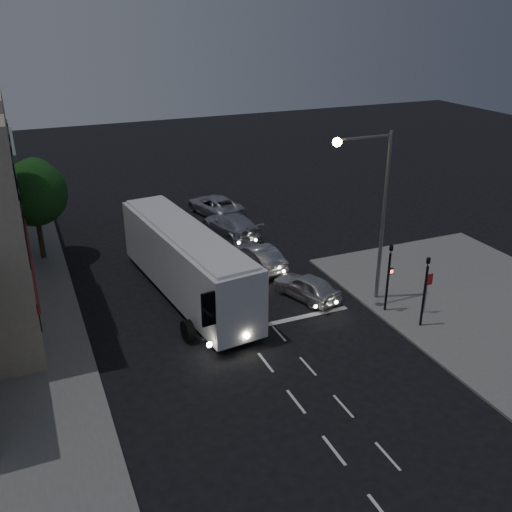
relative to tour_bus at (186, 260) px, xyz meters
name	(u,v)px	position (x,y,z in m)	size (l,w,h in m)	color
ground	(257,351)	(1.31, -6.59, -2.12)	(120.00, 120.00, 0.00)	black
road_markings	(254,313)	(2.59, -3.28, -2.12)	(8.00, 30.55, 0.01)	silver
tour_bus	(186,260)	(0.00, 0.00, 0.00)	(4.12, 13.02, 3.92)	white
car_suv	(307,286)	(5.87, -2.79, -1.43)	(1.63, 4.06, 1.38)	silver
car_sedan_a	(258,257)	(5.03, 1.86, -1.38)	(1.56, 4.47, 1.47)	#B7B7B7
car_sedan_b	(231,225)	(5.43, 7.47, -1.33)	(2.23, 5.48, 1.59)	#AEB0BC
car_sedan_c	(215,205)	(5.87, 12.15, -1.37)	(2.47, 5.37, 1.49)	#B7B7BD
traffic_signal_main	(389,270)	(8.91, -5.81, 0.30)	(0.25, 0.35, 4.10)	black
traffic_signal_side	(426,283)	(9.61, -7.79, 0.30)	(0.18, 0.15, 4.10)	black
regulatory_sign	(427,287)	(10.61, -6.83, -0.52)	(0.45, 0.12, 2.20)	slate
streetlight	(374,200)	(8.65, -4.39, 3.61)	(3.32, 0.44, 9.00)	slate
street_tree	(33,190)	(-6.90, 8.43, 2.38)	(4.00, 4.00, 6.20)	black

